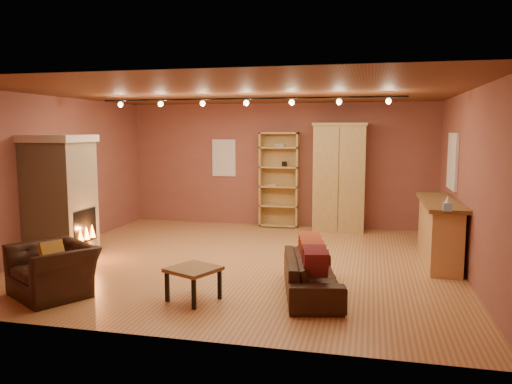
% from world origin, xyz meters
% --- Properties ---
extents(floor, '(7.00, 7.00, 0.00)m').
position_xyz_m(floor, '(0.00, 0.00, 0.00)').
color(floor, '#9E6538').
rests_on(floor, ground).
extents(ceiling, '(7.00, 7.00, 0.00)m').
position_xyz_m(ceiling, '(0.00, 0.00, 2.80)').
color(ceiling, brown).
rests_on(ceiling, back_wall).
extents(back_wall, '(7.00, 0.02, 2.80)m').
position_xyz_m(back_wall, '(0.00, 3.25, 1.40)').
color(back_wall, brown).
rests_on(back_wall, floor).
extents(left_wall, '(0.02, 6.50, 2.80)m').
position_xyz_m(left_wall, '(-3.50, 0.00, 1.40)').
color(left_wall, brown).
rests_on(left_wall, floor).
extents(right_wall, '(0.02, 6.50, 2.80)m').
position_xyz_m(right_wall, '(3.50, 0.00, 1.40)').
color(right_wall, brown).
rests_on(right_wall, floor).
extents(fireplace, '(1.01, 0.98, 2.12)m').
position_xyz_m(fireplace, '(-3.04, -0.60, 1.06)').
color(fireplace, tan).
rests_on(fireplace, floor).
extents(back_window, '(0.56, 0.04, 0.86)m').
position_xyz_m(back_window, '(-1.30, 3.23, 1.55)').
color(back_window, silver).
rests_on(back_window, back_wall).
extents(bookcase, '(0.88, 0.34, 2.15)m').
position_xyz_m(bookcase, '(0.04, 3.14, 1.09)').
color(bookcase, tan).
rests_on(bookcase, floor).
extents(armoire, '(1.16, 0.66, 2.35)m').
position_xyz_m(armoire, '(1.40, 2.95, 1.18)').
color(armoire, tan).
rests_on(armoire, floor).
extents(bar_counter, '(0.59, 2.18, 1.04)m').
position_xyz_m(bar_counter, '(3.20, 0.68, 0.53)').
color(bar_counter, tan).
rests_on(bar_counter, floor).
extents(tissue_box, '(0.12, 0.12, 0.22)m').
position_xyz_m(tissue_box, '(3.15, -0.45, 1.13)').
color(tissue_box, '#87B2D8').
rests_on(tissue_box, bar_counter).
extents(right_window, '(0.05, 0.90, 1.00)m').
position_xyz_m(right_window, '(3.47, 1.40, 1.65)').
color(right_window, silver).
rests_on(right_window, right_wall).
extents(loveseat, '(0.86, 1.83, 0.75)m').
position_xyz_m(loveseat, '(1.32, -1.46, 0.36)').
color(loveseat, black).
rests_on(loveseat, floor).
extents(armchair, '(1.24, 1.12, 0.91)m').
position_xyz_m(armchair, '(-2.04, -2.29, 0.46)').
color(armchair, black).
rests_on(armchair, floor).
extents(coffee_table, '(0.76, 0.76, 0.44)m').
position_xyz_m(coffee_table, '(-0.15, -2.06, 0.37)').
color(coffee_table, brown).
rests_on(coffee_table, floor).
extents(track_rail, '(5.20, 0.09, 0.13)m').
position_xyz_m(track_rail, '(0.00, 0.20, 2.68)').
color(track_rail, black).
rests_on(track_rail, ceiling).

